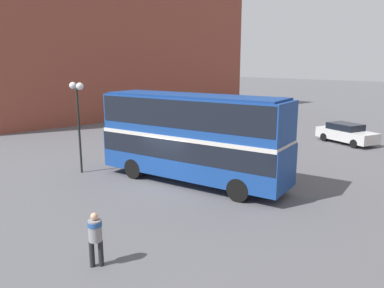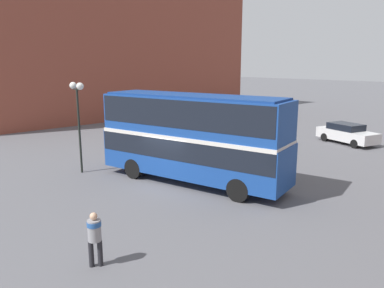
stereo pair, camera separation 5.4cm
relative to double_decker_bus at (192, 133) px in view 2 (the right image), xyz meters
name	(u,v)px [view 2 (the right image)]	position (x,y,z in m)	size (l,w,h in m)	color
ground_plane	(169,185)	(-0.50, -1.14, -2.63)	(240.00, 240.00, 0.00)	#5B5B60
building_row_left	(114,48)	(-26.11, 11.30, 5.25)	(10.32, 34.56, 15.75)	brown
double_decker_bus	(192,133)	(0.00, 0.00, 0.00)	(10.45, 4.92, 4.58)	#194293
pedestrian_foreground	(95,234)	(4.11, -7.72, -1.56)	(0.59, 0.59, 1.75)	#232328
parked_car_kerb_near	(347,133)	(0.85, 15.44, -1.84)	(4.93, 2.97, 1.54)	silver
parked_car_kerb_far	(241,130)	(-5.79, 10.73, -1.90)	(4.29, 2.26, 1.43)	black
street_lamp_twin_globe	(78,102)	(-5.61, -3.41, 1.38)	(1.23, 0.39, 5.10)	black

